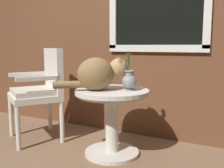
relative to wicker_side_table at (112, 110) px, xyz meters
name	(u,v)px	position (x,y,z in m)	size (l,w,h in m)	color
ground_plane	(69,159)	(-0.28, -0.27, -0.40)	(6.00, 6.00, 0.00)	#7F6047
back_wall	(117,12)	(-0.26, 0.61, 0.90)	(4.00, 0.07, 2.60)	brown
wicker_side_table	(112,110)	(0.00, 0.00, 0.00)	(0.64, 0.64, 0.58)	silver
wicker_chair	(41,88)	(-0.83, 0.03, 0.13)	(0.66, 0.65, 0.93)	silver
cat	(98,73)	(-0.09, -0.07, 0.32)	(0.52, 0.47, 0.29)	olive
pewter_vase_with_ivy	(129,80)	(0.15, 0.04, 0.27)	(0.13, 0.13, 0.31)	gray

